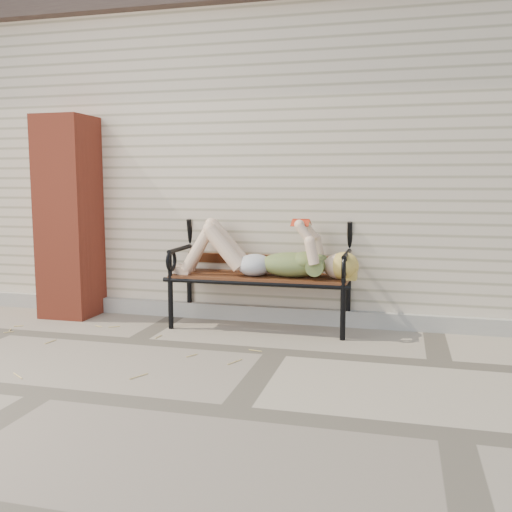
# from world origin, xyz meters

# --- Properties ---
(ground) EXTENTS (80.00, 80.00, 0.00)m
(ground) POSITION_xyz_m (0.00, 0.00, 0.00)
(ground) COLOR gray
(ground) RESTS_ON ground
(house_wall) EXTENTS (8.00, 4.00, 3.00)m
(house_wall) POSITION_xyz_m (0.00, 3.00, 1.50)
(house_wall) COLOR beige
(house_wall) RESTS_ON ground
(house_roof) EXTENTS (8.30, 4.30, 0.30)m
(house_roof) POSITION_xyz_m (0.00, 3.00, 3.15)
(house_roof) COLOR #453931
(house_roof) RESTS_ON house_wall
(foundation_strip) EXTENTS (8.00, 0.10, 0.15)m
(foundation_strip) POSITION_xyz_m (0.00, 0.97, 0.07)
(foundation_strip) COLOR #AFA99E
(foundation_strip) RESTS_ON ground
(brick_pillar) EXTENTS (0.50, 0.50, 2.00)m
(brick_pillar) POSITION_xyz_m (-2.30, 0.75, 1.00)
(brick_pillar) COLOR #AA3D26
(brick_pillar) RESTS_ON ground
(garden_bench) EXTENTS (1.80, 0.72, 1.16)m
(garden_bench) POSITION_xyz_m (-0.32, 0.83, 0.65)
(garden_bench) COLOR black
(garden_bench) RESTS_ON ground
(reading_woman) EXTENTS (1.70, 0.39, 0.53)m
(reading_woman) POSITION_xyz_m (-0.30, 0.69, 0.69)
(reading_woman) COLOR #09383F
(reading_woman) RESTS_ON ground
(straw_scatter) EXTENTS (2.50, 1.52, 0.01)m
(straw_scatter) POSITION_xyz_m (-1.26, 0.09, 0.01)
(straw_scatter) COLOR #D6B768
(straw_scatter) RESTS_ON ground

